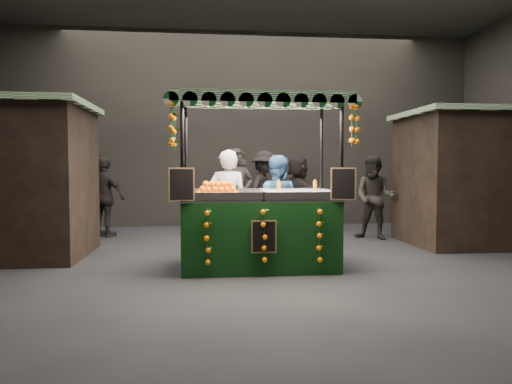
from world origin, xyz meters
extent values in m
plane|color=black|center=(0.00, 0.00, 0.00)|extent=(12.00, 12.00, 0.00)
cube|color=black|center=(0.00, 5.00, 2.50)|extent=(12.00, 0.10, 5.00)
cube|color=black|center=(4.40, 1.50, 1.25)|extent=(2.80, 2.00, 2.50)
cube|color=#114F1F|center=(4.40, 1.50, 2.55)|extent=(3.00, 2.20, 0.10)
cube|color=black|center=(-0.18, -0.26, 0.51)|extent=(2.26, 1.23, 1.03)
cube|color=#B3B5BA|center=(-0.18, -0.26, 1.05)|extent=(2.26, 1.23, 0.04)
cylinder|color=black|center=(-1.28, -0.84, 1.23)|extent=(0.05, 0.05, 2.46)
cylinder|color=black|center=(0.91, -0.84, 1.23)|extent=(0.05, 0.05, 2.46)
cylinder|color=black|center=(-1.28, 0.33, 1.23)|extent=(0.05, 0.05, 2.46)
cylinder|color=black|center=(0.91, 0.33, 1.23)|extent=(0.05, 0.05, 2.46)
cube|color=#114F1F|center=(-0.18, -0.26, 2.50)|extent=(2.51, 1.49, 0.08)
cube|color=white|center=(0.43, -0.26, 1.11)|extent=(1.01, 1.11, 0.08)
cube|color=black|center=(-1.29, -0.91, 1.28)|extent=(0.35, 0.10, 0.45)
cube|color=black|center=(0.92, -0.91, 1.28)|extent=(0.35, 0.10, 0.45)
cube|color=black|center=(-0.18, -0.92, 0.56)|extent=(0.35, 0.03, 0.45)
imported|color=gray|center=(-0.61, 0.56, 0.90)|extent=(0.70, 0.50, 1.80)
imported|color=navy|center=(0.23, 0.79, 0.86)|extent=(1.00, 0.88, 1.72)
imported|color=#2C2824|center=(-0.32, 2.43, 0.95)|extent=(0.81, 0.67, 1.90)
imported|color=black|center=(2.55, 2.31, 0.88)|extent=(1.09, 1.04, 1.76)
imported|color=black|center=(-3.16, 3.23, 0.87)|extent=(1.09, 0.87, 1.73)
imported|color=black|center=(0.43, 4.03, 0.95)|extent=(1.20, 1.42, 1.91)
imported|color=black|center=(-3.64, 2.25, 0.89)|extent=(1.03, 0.89, 1.78)
imported|color=black|center=(1.17, 3.54, 0.89)|extent=(1.07, 1.73, 1.78)
imported|color=#2C2723|center=(-0.23, 3.50, 0.85)|extent=(0.55, 0.70, 1.71)
camera|label=1|loc=(-0.97, -7.30, 1.51)|focal=33.29mm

